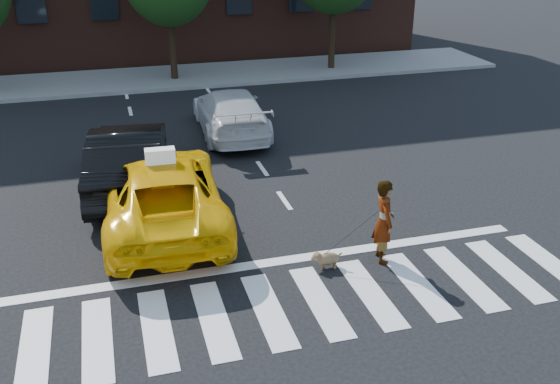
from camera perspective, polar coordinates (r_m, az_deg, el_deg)
name	(u,v)px	position (r m, az deg, el deg)	size (l,w,h in m)	color
ground	(268,310)	(11.49, -1.07, -10.76)	(120.00, 120.00, 0.00)	black
crosswalk	(268,310)	(11.49, -1.07, -10.74)	(13.00, 2.40, 0.01)	silver
stop_line	(248,266)	(12.79, -2.95, -6.76)	(12.00, 0.30, 0.01)	silver
sidewalk_far	(162,78)	(27.48, -10.76, 10.21)	(30.00, 4.00, 0.15)	slate
taxi	(162,192)	(14.39, -10.70, 0.04)	(2.60, 5.65, 1.57)	#FFBC05
black_sedan	(129,158)	(16.39, -13.65, 3.05)	(1.78, 5.10, 1.68)	black
white_suv	(231,112)	(20.18, -4.54, 7.33)	(2.02, 4.96, 1.44)	silver
woman	(384,221)	(12.76, 9.48, -2.64)	(0.65, 0.43, 1.78)	#999999
dog	(326,258)	(12.65, 4.19, -6.08)	(0.65, 0.30, 0.37)	olive
taxi_sign	(160,156)	(13.85, -10.91, 3.27)	(0.65, 0.28, 0.32)	white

